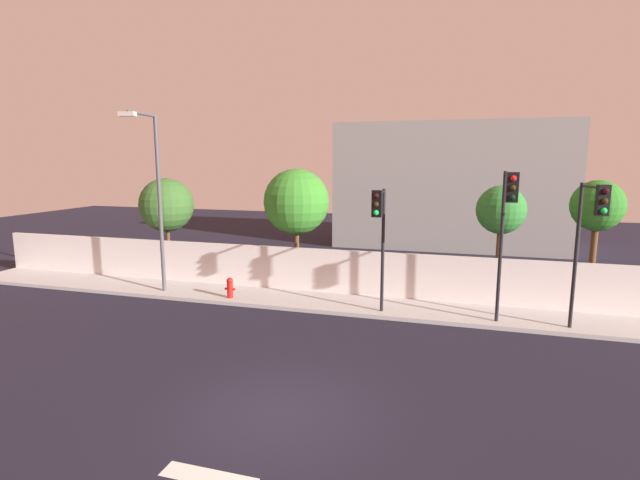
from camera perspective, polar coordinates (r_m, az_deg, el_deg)
ground_plane at (r=11.44m, az=-5.05°, el=-19.79°), size 80.00×80.00×0.00m
sidewalk at (r=18.70m, az=4.19°, el=-7.71°), size 36.00×2.40×0.15m
perimeter_wall at (r=19.66m, az=5.02°, el=-3.92°), size 36.00×0.18×1.80m
traffic_light_left at (r=16.69m, az=29.36°, el=1.46°), size 0.53×1.56×4.74m
traffic_light_center at (r=16.68m, az=7.09°, el=1.83°), size 0.36×1.15×4.45m
traffic_light_right at (r=16.23m, az=21.26°, el=2.68°), size 0.35×1.71×5.09m
street_lamp_curbside at (r=20.50m, az=-18.94°, el=5.71°), size 0.70×2.32×7.21m
fire_hydrant at (r=19.57m, az=-10.63°, el=-5.50°), size 0.44×0.26×0.82m
roadside_tree_leftmost at (r=24.00m, az=-17.76°, el=3.95°), size 2.54×2.54×4.75m
roadside_tree_midleft at (r=21.03m, az=-2.83°, el=4.53°), size 2.87×2.87×5.23m
roadside_tree_midright at (r=19.95m, az=20.68°, el=3.27°), size 1.89×1.89×4.63m
roadside_tree_rightmost at (r=20.46m, az=30.04°, el=3.39°), size 1.88×1.88×4.88m
low_building_distant at (r=32.82m, az=15.23°, el=6.28°), size 14.46×6.00×7.93m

